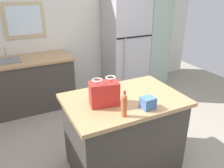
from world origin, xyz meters
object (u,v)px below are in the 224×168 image
at_px(refrigerator, 126,45).
at_px(small_box, 148,103).
at_px(kitchen_island, 123,133).
at_px(bottle, 124,105).
at_px(tall_cabinet, 153,32).
at_px(shopping_bag, 104,93).

distance_m(refrigerator, small_box, 2.50).
bearing_deg(kitchen_island, bottle, -119.47).
xyz_separation_m(refrigerator, small_box, (-1.03, -2.27, 0.04)).
bearing_deg(tall_cabinet, refrigerator, -179.98).
xyz_separation_m(refrigerator, shopping_bag, (-1.39, -2.02, 0.11)).
height_order(shopping_bag, bottle, shopping_bag).
xyz_separation_m(shopping_bag, small_box, (0.36, -0.26, -0.07)).
distance_m(shopping_bag, bottle, 0.30).
relative_size(refrigerator, shopping_bag, 5.97).
height_order(tall_cabinet, shopping_bag, tall_cabinet).
xyz_separation_m(tall_cabinet, small_box, (-1.68, -2.27, -0.16)).
bearing_deg(small_box, tall_cabinet, 53.54).
xyz_separation_m(kitchen_island, tall_cabinet, (1.78, 1.98, 0.68)).
bearing_deg(tall_cabinet, shopping_bag, -135.27).
bearing_deg(tall_cabinet, bottle, -130.45).
distance_m(kitchen_island, shopping_bag, 0.64).
bearing_deg(tall_cabinet, kitchen_island, -131.96).
relative_size(refrigerator, small_box, 14.28).
xyz_separation_m(kitchen_island, small_box, (0.10, -0.29, 0.52)).
distance_m(kitchen_island, refrigerator, 2.33).
relative_size(tall_cabinet, shopping_bag, 7.27).
xyz_separation_m(small_box, bottle, (-0.28, -0.03, 0.06)).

